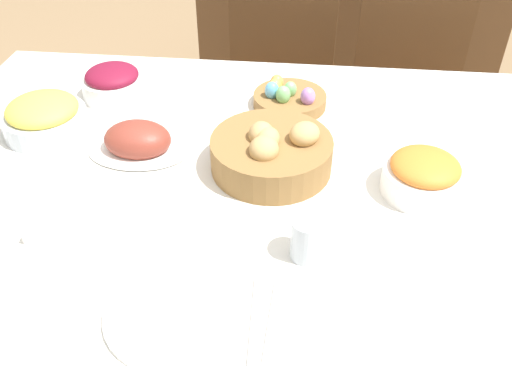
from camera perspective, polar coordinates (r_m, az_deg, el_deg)
name	(u,v)px	position (r m, az deg, el deg)	size (l,w,h in m)	color
ground_plane	(254,361)	(1.82, -0.22, -18.21)	(12.00, 12.00, 0.00)	#937551
dining_table	(254,282)	(1.52, -0.25, -10.33)	(1.70, 1.17, 0.75)	silver
chair_far_center	(275,86)	(2.15, 2.00, 10.17)	(0.46, 0.46, 0.92)	brown
chair_far_right	(408,93)	(2.18, 15.72, 9.14)	(0.43, 0.43, 0.92)	brown
sideboard	(348,20)	(2.96, 9.62, 16.57)	(1.49, 0.44, 0.90)	brown
bread_basket	(272,152)	(1.25, 1.68, 3.26)	(0.28, 0.28, 0.12)	olive
egg_basket	(288,98)	(1.51, 3.44, 8.92)	(0.20, 0.20, 0.08)	olive
ham_platter	(138,141)	(1.35, -12.32, 4.29)	(0.25, 0.18, 0.09)	white
beet_salad_bowl	(113,82)	(1.60, -14.82, 10.22)	(0.18, 0.18, 0.09)	white
carrot_bowl	(423,175)	(1.23, 17.21, 0.78)	(0.18, 0.18, 0.10)	white
pineapple_bowl	(44,116)	(1.48, -21.41, 6.54)	(0.21, 0.21, 0.10)	silver
dinner_plate	(172,313)	(0.97, -8.85, -13.32)	(0.24, 0.24, 0.01)	white
fork	(92,307)	(1.02, -16.86, -12.34)	(0.02, 0.18, 0.00)	silver
knife	(254,321)	(0.96, -0.23, -14.28)	(0.02, 0.18, 0.00)	silver
spoon	(271,322)	(0.95, 1.62, -14.42)	(0.02, 0.18, 0.00)	silver
drinking_cup	(308,238)	(1.04, 5.48, -5.81)	(0.07, 0.07, 0.09)	silver
butter_dish	(58,229)	(1.16, -20.08, -4.56)	(0.12, 0.07, 0.03)	white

